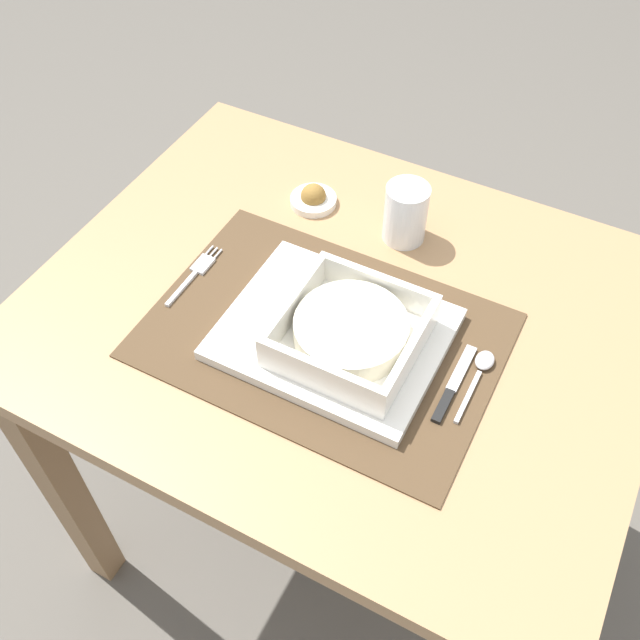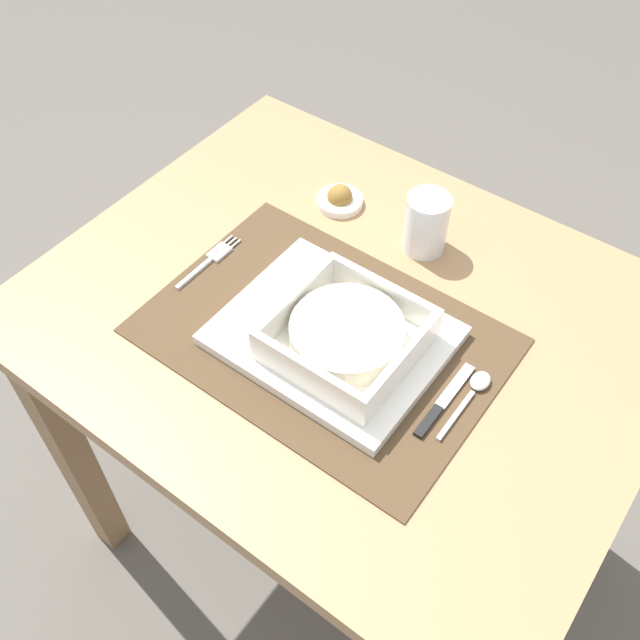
% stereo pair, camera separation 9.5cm
% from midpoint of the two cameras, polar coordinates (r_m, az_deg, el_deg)
% --- Properties ---
extents(ground_plane, '(6.00, 6.00, 0.00)m').
position_cam_midpoint_polar(ground_plane, '(1.61, 3.11, -16.15)').
color(ground_plane, '#59544C').
extents(dining_table, '(0.85, 0.68, 0.71)m').
position_cam_midpoint_polar(dining_table, '(1.09, 4.42, -3.41)').
color(dining_table, '#A37A51').
rests_on(dining_table, ground).
extents(placemat, '(0.46, 0.32, 0.00)m').
position_cam_midpoint_polar(placemat, '(0.97, 2.79, -1.25)').
color(placemat, '#4C3823').
rests_on(placemat, dining_table).
extents(serving_plate, '(0.29, 0.23, 0.02)m').
position_cam_midpoint_polar(serving_plate, '(0.96, 3.84, -1.39)').
color(serving_plate, white).
rests_on(serving_plate, placemat).
extents(porridge_bowl, '(0.17, 0.17, 0.05)m').
position_cam_midpoint_polar(porridge_bowl, '(0.92, 5.07, -1.44)').
color(porridge_bowl, white).
rests_on(porridge_bowl, serving_plate).
extents(fork, '(0.02, 0.13, 0.00)m').
position_cam_midpoint_polar(fork, '(1.06, -5.96, 4.72)').
color(fork, silver).
rests_on(fork, placemat).
extents(spoon, '(0.02, 0.12, 0.01)m').
position_cam_midpoint_polar(spoon, '(0.94, 14.91, -5.47)').
color(spoon, silver).
rests_on(spoon, placemat).
extents(butter_knife, '(0.01, 0.13, 0.01)m').
position_cam_midpoint_polar(butter_knife, '(0.92, 12.45, -6.68)').
color(butter_knife, black).
rests_on(butter_knife, placemat).
extents(drinking_glass, '(0.06, 0.06, 0.09)m').
position_cam_midpoint_polar(drinking_glass, '(1.07, 10.85, 7.12)').
color(drinking_glass, white).
rests_on(drinking_glass, dining_table).
extents(condiment_saucer, '(0.07, 0.07, 0.04)m').
position_cam_midpoint_polar(condiment_saucer, '(1.15, 3.95, 9.35)').
color(condiment_saucer, white).
rests_on(condiment_saucer, dining_table).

